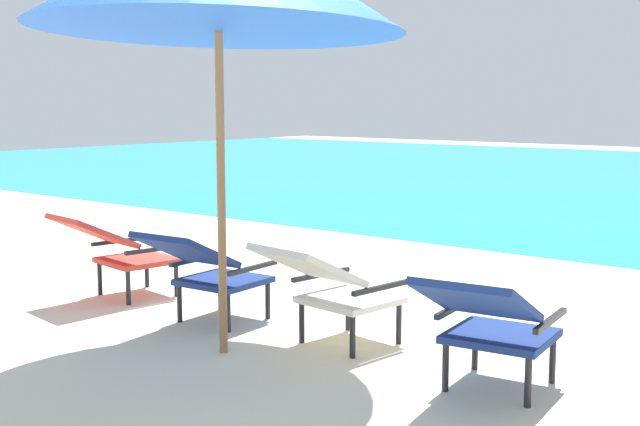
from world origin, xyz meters
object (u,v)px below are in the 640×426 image
(lounge_chair_far_left, at_px, (117,247))
(lounge_chair_near_left, at_px, (206,267))
(lounge_chair_near_right, at_px, (331,284))
(lounge_chair_far_right, at_px, (490,320))

(lounge_chair_far_left, xyz_separation_m, lounge_chair_near_left, (1.09, -0.10, 0.00))
(lounge_chair_near_right, bearing_deg, lounge_chair_near_left, -173.44)
(lounge_chair_near_left, height_order, lounge_chair_near_right, same)
(lounge_chair_far_left, distance_m, lounge_chair_near_right, 2.07)
(lounge_chair_far_left, height_order, lounge_chair_near_left, same)
(lounge_chair_near_left, bearing_deg, lounge_chair_far_right, -0.81)
(lounge_chair_far_left, bearing_deg, lounge_chair_far_right, -2.26)
(lounge_chair_near_left, height_order, lounge_chair_far_right, same)
(lounge_chair_far_left, bearing_deg, lounge_chair_near_right, 0.43)
(lounge_chair_far_left, relative_size, lounge_chair_near_left, 1.03)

